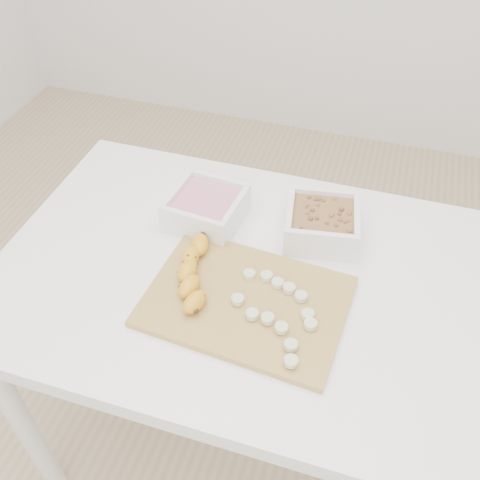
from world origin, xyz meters
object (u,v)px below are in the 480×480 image
(table, at_px, (236,300))
(bowl_yogurt, at_px, (206,208))
(bowl_granola, at_px, (322,223))
(banana, at_px, (194,274))
(cutting_board, at_px, (246,301))

(table, bearing_deg, bowl_yogurt, 130.27)
(bowl_granola, xyz_separation_m, banana, (-0.21, -0.22, -0.00))
(bowl_granola, bearing_deg, table, -133.11)
(table, relative_size, bowl_yogurt, 5.92)
(cutting_board, bearing_deg, table, 120.57)
(bowl_granola, bearing_deg, cutting_board, -113.11)
(cutting_board, bearing_deg, bowl_granola, 66.89)
(banana, bearing_deg, table, 37.16)
(bowl_yogurt, relative_size, banana, 0.84)
(bowl_yogurt, height_order, bowl_granola, same)
(bowl_yogurt, height_order, cutting_board, bowl_yogurt)
(bowl_granola, distance_m, banana, 0.31)
(cutting_board, bearing_deg, banana, 171.41)
(bowl_yogurt, xyz_separation_m, bowl_granola, (0.26, 0.03, -0.00))
(table, distance_m, bowl_yogurt, 0.22)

